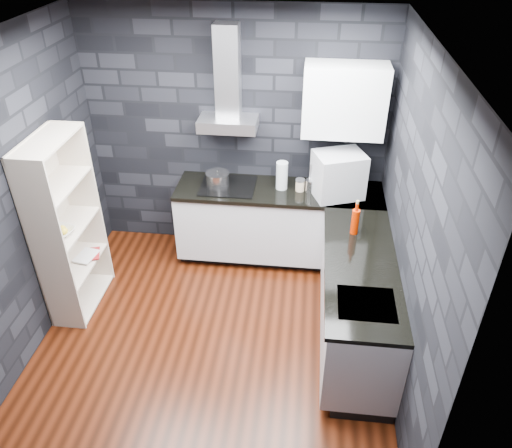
% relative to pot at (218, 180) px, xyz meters
% --- Properties ---
extents(ground, '(3.20, 3.20, 0.00)m').
position_rel_pot_xyz_m(ground, '(0.16, -1.28, -0.98)').
color(ground, '#3E1608').
extents(ceiling, '(3.20, 3.20, 0.00)m').
position_rel_pot_xyz_m(ceiling, '(0.16, -1.28, 1.72)').
color(ceiling, white).
extents(wall_back, '(3.20, 0.05, 2.70)m').
position_rel_pot_xyz_m(wall_back, '(0.16, 0.35, 0.37)').
color(wall_back, black).
rests_on(wall_back, ground).
extents(wall_front, '(3.20, 0.05, 2.70)m').
position_rel_pot_xyz_m(wall_front, '(0.16, -2.90, 0.37)').
color(wall_front, black).
rests_on(wall_front, ground).
extents(wall_left, '(0.05, 3.20, 2.70)m').
position_rel_pot_xyz_m(wall_left, '(-1.47, -1.28, 0.37)').
color(wall_left, black).
rests_on(wall_left, ground).
extents(wall_right, '(0.05, 3.20, 2.70)m').
position_rel_pot_xyz_m(wall_right, '(1.78, -1.28, 0.37)').
color(wall_right, black).
rests_on(wall_right, ground).
extents(toekick_back, '(2.18, 0.50, 0.10)m').
position_rel_pot_xyz_m(toekick_back, '(0.66, 0.06, -0.93)').
color(toekick_back, black).
rests_on(toekick_back, ground).
extents(toekick_right, '(0.50, 1.78, 0.10)m').
position_rel_pot_xyz_m(toekick_right, '(1.50, -1.18, -0.93)').
color(toekick_right, black).
rests_on(toekick_right, ground).
extents(counter_back_cab, '(2.20, 0.60, 0.76)m').
position_rel_pot_xyz_m(counter_back_cab, '(0.66, 0.02, -0.50)').
color(counter_back_cab, silver).
rests_on(counter_back_cab, ground).
extents(counter_right_cab, '(0.60, 1.80, 0.76)m').
position_rel_pot_xyz_m(counter_right_cab, '(1.46, -1.18, -0.50)').
color(counter_right_cab, silver).
rests_on(counter_right_cab, ground).
extents(counter_back_top, '(2.20, 0.62, 0.04)m').
position_rel_pot_xyz_m(counter_back_top, '(0.66, 0.01, -0.10)').
color(counter_back_top, black).
rests_on(counter_back_top, counter_back_cab).
extents(counter_right_top, '(0.62, 1.80, 0.04)m').
position_rel_pot_xyz_m(counter_right_top, '(1.45, -1.18, -0.10)').
color(counter_right_top, black).
rests_on(counter_right_top, counter_right_cab).
extents(counter_corner_top, '(0.62, 0.62, 0.04)m').
position_rel_pot_xyz_m(counter_corner_top, '(1.46, 0.02, -0.10)').
color(counter_corner_top, black).
rests_on(counter_corner_top, counter_right_cab).
extents(hood_body, '(0.60, 0.34, 0.12)m').
position_rel_pot_xyz_m(hood_body, '(0.11, 0.15, 0.58)').
color(hood_body, silver).
rests_on(hood_body, wall_back).
extents(hood_chimney, '(0.24, 0.20, 0.90)m').
position_rel_pot_xyz_m(hood_chimney, '(0.11, 0.22, 1.09)').
color(hood_chimney, silver).
rests_on(hood_chimney, hood_body).
extents(upper_cabinet, '(0.80, 0.35, 0.70)m').
position_rel_pot_xyz_m(upper_cabinet, '(1.26, 0.15, 0.87)').
color(upper_cabinet, white).
rests_on(upper_cabinet, wall_back).
extents(cooktop, '(0.58, 0.50, 0.01)m').
position_rel_pot_xyz_m(cooktop, '(0.11, 0.02, -0.08)').
color(cooktop, black).
rests_on(cooktop, counter_back_top).
extents(sink_rim, '(0.44, 0.40, 0.01)m').
position_rel_pot_xyz_m(sink_rim, '(1.46, -1.68, -0.09)').
color(sink_rim, silver).
rests_on(sink_rim, counter_right_top).
extents(pot, '(0.31, 0.31, 0.14)m').
position_rel_pot_xyz_m(pot, '(0.00, 0.00, 0.00)').
color(pot, '#B9B8BE').
rests_on(pot, cooktop).
extents(glass_vase, '(0.14, 0.14, 0.30)m').
position_rel_pot_xyz_m(glass_vase, '(0.68, 0.05, 0.07)').
color(glass_vase, silver).
rests_on(glass_vase, counter_back_top).
extents(storage_jar, '(0.10, 0.10, 0.11)m').
position_rel_pot_xyz_m(storage_jar, '(0.88, 0.02, -0.03)').
color(storage_jar, tan).
rests_on(storage_jar, counter_back_top).
extents(utensil_crock, '(0.14, 0.14, 0.14)m').
position_rel_pot_xyz_m(utensil_crock, '(0.98, 0.01, -0.01)').
color(utensil_crock, '#B9B8BE').
rests_on(utensil_crock, counter_back_top).
extents(appliance_garage, '(0.58, 0.52, 0.48)m').
position_rel_pot_xyz_m(appliance_garage, '(1.26, -0.03, 0.14)').
color(appliance_garage, '#B8BABF').
rests_on(appliance_garage, counter_back_top).
extents(red_bottle, '(0.09, 0.09, 0.24)m').
position_rel_pot_xyz_m(red_bottle, '(1.40, -0.72, 0.04)').
color(red_bottle, '#A71D00').
rests_on(red_bottle, counter_right_top).
extents(bookshelf, '(0.60, 0.87, 1.80)m').
position_rel_pot_xyz_m(bookshelf, '(-1.26, -0.94, -0.08)').
color(bookshelf, beige).
rests_on(bookshelf, ground).
extents(fruit_bowl, '(0.28, 0.28, 0.06)m').
position_rel_pot_xyz_m(fruit_bowl, '(-1.26, -1.06, -0.05)').
color(fruit_bowl, silver).
rests_on(fruit_bowl, bookshelf).
extents(book_red, '(0.16, 0.07, 0.22)m').
position_rel_pot_xyz_m(book_red, '(-1.25, -0.80, -0.41)').
color(book_red, maroon).
rests_on(book_red, bookshelf).
extents(book_second, '(0.18, 0.05, 0.24)m').
position_rel_pot_xyz_m(book_second, '(-1.30, -0.81, -0.39)').
color(book_second, '#B2B2B2').
rests_on(book_second, bookshelf).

